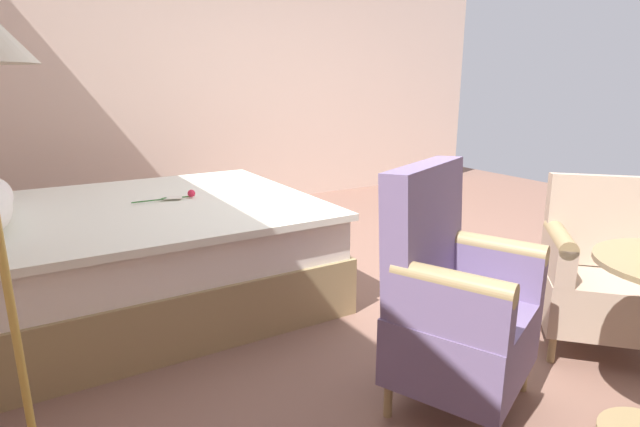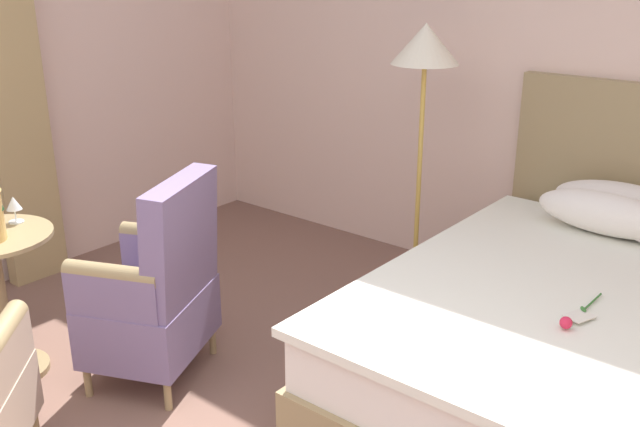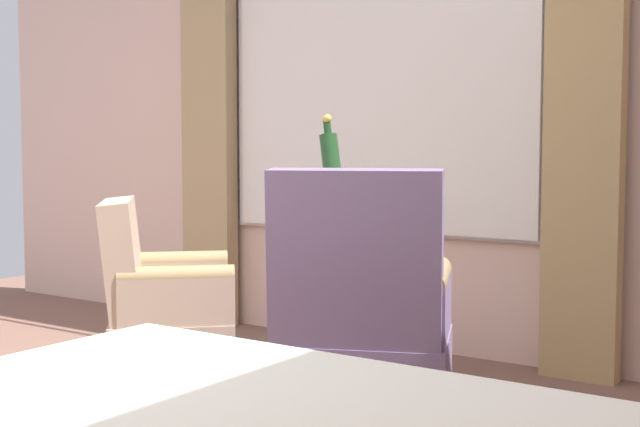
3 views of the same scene
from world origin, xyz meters
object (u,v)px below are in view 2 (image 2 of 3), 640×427
at_px(bed, 596,338).
at_px(floor_lamp_brass, 424,67).
at_px(wine_glass_near_bucket, 14,205).
at_px(armchair_by_window, 156,292).

height_order(bed, floor_lamp_brass, floor_lamp_brass).
distance_m(wine_glass_near_bucket, armchair_by_window, 0.82).
bearing_deg(bed, armchair_by_window, -148.44).
xyz_separation_m(wine_glass_near_bucket, armchair_by_window, (0.66, 0.29, -0.37)).
bearing_deg(bed, wine_glass_near_bucket, -150.44).
bearing_deg(floor_lamp_brass, wine_glass_near_bucket, -121.70).
bearing_deg(wine_glass_near_bucket, armchair_by_window, 23.94).
distance_m(bed, floor_lamp_brass, 1.69).
relative_size(bed, floor_lamp_brass, 1.40).
distance_m(bed, wine_glass_near_bucket, 2.79).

